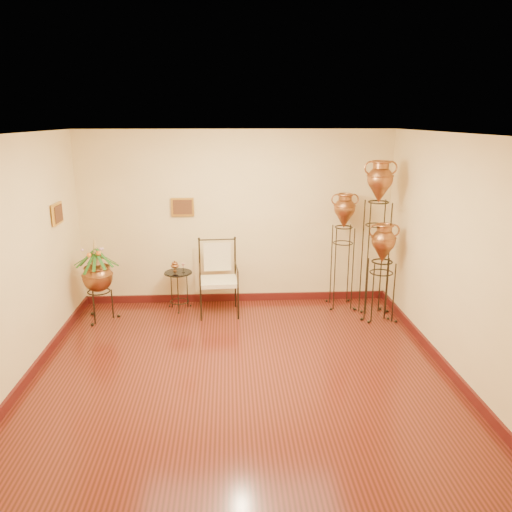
{
  "coord_description": "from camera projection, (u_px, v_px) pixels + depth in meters",
  "views": [
    {
      "loc": [
        -0.12,
        -5.4,
        2.97
      ],
      "look_at": [
        0.25,
        1.3,
        1.1
      ],
      "focal_mm": 35.0,
      "sensor_mm": 36.0,
      "label": 1
    }
  ],
  "objects": [
    {
      "name": "armchair",
      "position": [
        218.0,
        278.0,
        7.67
      ],
      "size": [
        0.68,
        0.64,
        1.15
      ],
      "rotation": [
        0.0,
        0.0,
        0.06
      ],
      "color": "black",
      "rests_on": "ground"
    },
    {
      "name": "side_table",
      "position": [
        179.0,
        290.0,
        7.93
      ],
      "size": [
        0.56,
        0.56,
        0.79
      ],
      "rotation": [
        0.0,
        0.0,
        -0.41
      ],
      "color": "black",
      "rests_on": "ground"
    },
    {
      "name": "ground",
      "position": [
        241.0,
        373.0,
        5.99
      ],
      "size": [
        5.0,
        5.0,
        0.0
      ],
      "primitive_type": "plane",
      "color": "maroon",
      "rests_on": "ground"
    },
    {
      "name": "amphora_mid",
      "position": [
        343.0,
        250.0,
        7.9
      ],
      "size": [
        0.51,
        0.51,
        1.86
      ],
      "rotation": [
        0.0,
        0.0,
        0.25
      ],
      "color": "black",
      "rests_on": "ground"
    },
    {
      "name": "amphora_tall",
      "position": [
        376.0,
        238.0,
        7.44
      ],
      "size": [
        0.56,
        0.56,
        2.4
      ],
      "rotation": [
        0.0,
        0.0,
        0.22
      ],
      "color": "black",
      "rests_on": "ground"
    },
    {
      "name": "room_shell",
      "position": [
        239.0,
        233.0,
        5.54
      ],
      "size": [
        5.02,
        5.02,
        2.81
      ],
      "color": "#FBE2A1",
      "rests_on": "ground"
    },
    {
      "name": "planter_urn",
      "position": [
        97.0,
        274.0,
        7.41
      ],
      "size": [
        0.79,
        0.79,
        1.3
      ],
      "rotation": [
        0.0,
        0.0,
        0.14
      ],
      "color": "black",
      "rests_on": "ground"
    },
    {
      "name": "amphora_short",
      "position": [
        381.0,
        271.0,
        7.46
      ],
      "size": [
        0.6,
        0.6,
        1.5
      ],
      "rotation": [
        0.0,
        0.0,
        0.41
      ],
      "color": "black",
      "rests_on": "ground"
    }
  ]
}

